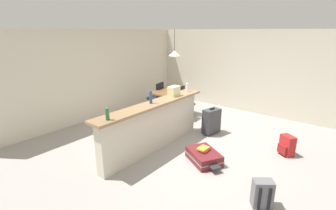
# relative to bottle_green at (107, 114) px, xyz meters

# --- Properties ---
(ground_plane) EXTENTS (13.00, 13.00, 0.05)m
(ground_plane) POSITION_rel_bottle_green_xyz_m (1.92, -0.31, -1.17)
(ground_plane) COLOR gray
(wall_back) EXTENTS (6.60, 0.10, 2.50)m
(wall_back) POSITION_rel_bottle_green_xyz_m (1.92, 2.74, 0.11)
(wall_back) COLOR beige
(wall_back) RESTS_ON ground_plane
(wall_right) EXTENTS (0.10, 6.00, 2.50)m
(wall_right) POSITION_rel_bottle_green_xyz_m (4.97, -0.01, 0.11)
(wall_right) COLOR beige
(wall_right) RESTS_ON ground_plane
(partition_half_wall) EXTENTS (2.80, 0.20, 0.99)m
(partition_half_wall) POSITION_rel_bottle_green_xyz_m (1.20, 0.06, -0.65)
(partition_half_wall) COLOR beige
(partition_half_wall) RESTS_ON ground_plane
(bar_countertop) EXTENTS (2.96, 0.40, 0.05)m
(bar_countertop) POSITION_rel_bottle_green_xyz_m (1.20, 0.06, -0.13)
(bar_countertop) COLOR #93704C
(bar_countertop) RESTS_ON partition_half_wall
(bottle_green) EXTENTS (0.07, 0.07, 0.21)m
(bottle_green) POSITION_rel_bottle_green_xyz_m (0.00, 0.00, 0.00)
(bottle_green) COLOR #2D6B38
(bottle_green) RESTS_ON bar_countertop
(bottle_blue) EXTENTS (0.06, 0.06, 0.26)m
(bottle_blue) POSITION_rel_bottle_green_xyz_m (1.16, 0.09, 0.03)
(bottle_blue) COLOR #284C89
(bottle_blue) RESTS_ON bar_countertop
(bottle_white) EXTENTS (0.07, 0.07, 0.20)m
(bottle_white) POSITION_rel_bottle_green_xyz_m (2.47, 0.08, -0.00)
(bottle_white) COLOR silver
(bottle_white) RESTS_ON bar_countertop
(grocery_bag) EXTENTS (0.26, 0.18, 0.22)m
(grocery_bag) POSITION_rel_bottle_green_xyz_m (1.92, 0.08, 0.01)
(grocery_bag) COLOR beige
(grocery_bag) RESTS_ON bar_countertop
(dining_table) EXTENTS (1.10, 0.80, 0.74)m
(dining_table) POSITION_rel_bottle_green_xyz_m (3.17, 1.17, -0.49)
(dining_table) COLOR brown
(dining_table) RESTS_ON ground_plane
(dining_chair_near_partition) EXTENTS (0.44, 0.44, 0.93)m
(dining_chair_near_partition) POSITION_rel_bottle_green_xyz_m (3.17, 0.67, -0.63)
(dining_chair_near_partition) COLOR black
(dining_chair_near_partition) RESTS_ON ground_plane
(dining_chair_far_side) EXTENTS (0.46, 0.46, 0.93)m
(dining_chair_far_side) POSITION_rel_bottle_green_xyz_m (3.18, 1.69, -0.63)
(dining_chair_far_side) COLOR black
(dining_chair_far_side) RESTS_ON ground_plane
(pendant_lamp) EXTENTS (0.34, 0.34, 0.77)m
(pendant_lamp) POSITION_rel_bottle_green_xyz_m (3.26, 1.09, 0.70)
(pendant_lamp) COLOR black
(suitcase_flat_maroon) EXTENTS (0.77, 0.88, 0.22)m
(suitcase_flat_maroon) POSITION_rel_bottle_green_xyz_m (1.41, -1.06, -1.03)
(suitcase_flat_maroon) COLOR maroon
(suitcase_flat_maroon) RESTS_ON ground_plane
(backpack_red) EXTENTS (0.33, 0.34, 0.42)m
(backpack_red) POSITION_rel_bottle_green_xyz_m (2.71, -2.24, -0.94)
(backpack_red) COLOR red
(backpack_red) RESTS_ON ground_plane
(backpack_grey) EXTENTS (0.33, 0.34, 0.42)m
(backpack_grey) POSITION_rel_bottle_green_xyz_m (0.85, -2.35, -0.94)
(backpack_grey) COLOR slate
(backpack_grey) RESTS_ON ground_plane
(suitcase_upright_charcoal) EXTENTS (0.48, 0.33, 0.67)m
(suitcase_upright_charcoal) POSITION_rel_bottle_green_xyz_m (2.70, -0.50, -0.81)
(suitcase_upright_charcoal) COLOR #38383D
(suitcase_upright_charcoal) RESTS_ON ground_plane
(book_stack) EXTENTS (0.24, 0.19, 0.07)m
(book_stack) POSITION_rel_bottle_green_xyz_m (1.42, -1.04, -0.89)
(book_stack) COLOR #AD2D2D
(book_stack) RESTS_ON suitcase_flat_maroon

